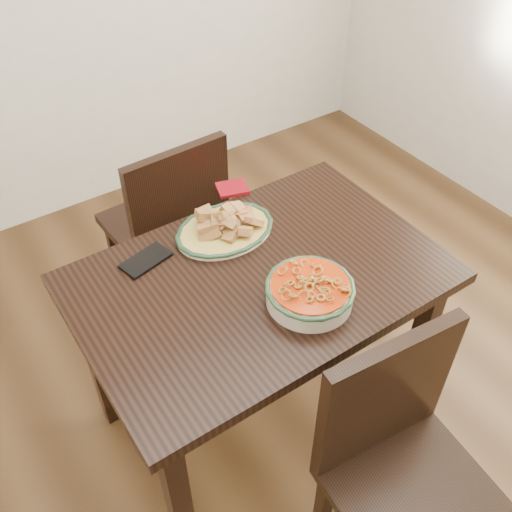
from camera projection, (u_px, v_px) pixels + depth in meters
floor at (288, 410)px, 2.25m from camera, size 3.50×3.50×0.00m
dining_table at (260, 298)px, 1.82m from camera, size 1.12×0.75×0.75m
chair_far at (170, 222)px, 2.33m from camera, size 0.44×0.44×0.89m
chair_near at (401, 460)px, 1.57m from camera, size 0.46×0.46×0.89m
fish_plate at (224, 222)px, 1.86m from camera, size 0.33×0.26×0.11m
noodle_bowl at (310, 290)px, 1.64m from camera, size 0.26×0.26×0.08m
smartphone at (146, 260)px, 1.79m from camera, size 0.17×0.12×0.01m
napkin at (232, 188)px, 2.06m from camera, size 0.13×0.12×0.01m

